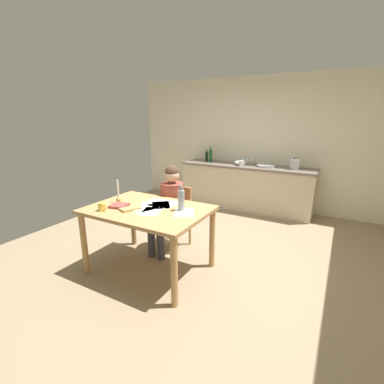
% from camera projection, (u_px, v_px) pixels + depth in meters
% --- Properties ---
extents(ground_plane, '(5.20, 5.20, 0.04)m').
position_uv_depth(ground_plane, '(192.00, 255.00, 3.77)').
color(ground_plane, '#937F60').
extents(wall_back, '(5.20, 0.12, 2.60)m').
position_uv_depth(wall_back, '(253.00, 143.00, 5.60)').
color(wall_back, silver).
rests_on(wall_back, ground).
extents(kitchen_counter, '(2.63, 0.64, 0.90)m').
position_uv_depth(kitchen_counter, '(245.00, 187.00, 5.52)').
color(kitchen_counter, beige).
rests_on(kitchen_counter, ground).
extents(dining_table, '(1.39, 0.98, 0.80)m').
position_uv_depth(dining_table, '(148.00, 217.00, 3.20)').
color(dining_table, tan).
rests_on(dining_table, ground).
extents(chair_at_table, '(0.42, 0.42, 0.86)m').
position_uv_depth(chair_at_table, '(176.00, 214.00, 3.92)').
color(chair_at_table, tan).
rests_on(chair_at_table, ground).
extents(person_seated, '(0.34, 0.60, 1.19)m').
position_uv_depth(person_seated, '(169.00, 203.00, 3.74)').
color(person_seated, brown).
rests_on(person_seated, ground).
extents(coffee_mug, '(0.12, 0.08, 0.09)m').
position_uv_depth(coffee_mug, '(102.00, 207.00, 3.08)').
color(coffee_mug, '#F2CC4C').
rests_on(coffee_mug, dining_table).
extents(candlestick, '(0.06, 0.06, 0.29)m').
position_uv_depth(candlestick, '(118.00, 196.00, 3.36)').
color(candlestick, gold).
rests_on(candlestick, dining_table).
extents(book_magazine, '(0.22, 0.23, 0.03)m').
position_uv_depth(book_magazine, '(119.00, 206.00, 3.22)').
color(book_magazine, brown).
rests_on(book_magazine, dining_table).
extents(book_cookery, '(0.21, 0.26, 0.02)m').
position_uv_depth(book_cookery, '(130.00, 209.00, 3.12)').
color(book_cookery, '#AC884D').
rests_on(book_cookery, dining_table).
extents(paper_letter, '(0.23, 0.31, 0.00)m').
position_uv_depth(paper_letter, '(168.00, 204.00, 3.32)').
color(paper_letter, white).
rests_on(paper_letter, dining_table).
extents(paper_bill, '(0.30, 0.35, 0.00)m').
position_uv_depth(paper_bill, '(145.00, 208.00, 3.17)').
color(paper_bill, white).
rests_on(paper_bill, dining_table).
extents(paper_envelope, '(0.35, 0.36, 0.00)m').
position_uv_depth(paper_envelope, '(161.00, 205.00, 3.29)').
color(paper_envelope, white).
rests_on(paper_envelope, dining_table).
extents(paper_receipt, '(0.22, 0.30, 0.00)m').
position_uv_depth(paper_receipt, '(155.00, 202.00, 3.39)').
color(paper_receipt, white).
rests_on(paper_receipt, dining_table).
extents(paper_notice, '(0.29, 0.35, 0.00)m').
position_uv_depth(paper_notice, '(151.00, 211.00, 3.07)').
color(paper_notice, white).
rests_on(paper_notice, dining_table).
extents(paper_flyer, '(0.33, 0.36, 0.00)m').
position_uv_depth(paper_flyer, '(184.00, 212.00, 3.03)').
color(paper_flyer, white).
rests_on(paper_flyer, dining_table).
extents(wine_bottle_on_table, '(0.08, 0.08, 0.29)m').
position_uv_depth(wine_bottle_on_table, '(181.00, 200.00, 3.07)').
color(wine_bottle_on_table, '#8C999E').
rests_on(wine_bottle_on_table, dining_table).
extents(sink_unit, '(0.36, 0.36, 0.24)m').
position_uv_depth(sink_unit, '(266.00, 166.00, 5.22)').
color(sink_unit, '#B2B7BC').
rests_on(sink_unit, kitchen_counter).
extents(bottle_oil, '(0.06, 0.06, 0.24)m').
position_uv_depth(bottle_oil, '(207.00, 156.00, 5.84)').
color(bottle_oil, black).
rests_on(bottle_oil, kitchen_counter).
extents(bottle_vinegar, '(0.07, 0.07, 0.32)m').
position_uv_depth(bottle_vinegar, '(211.00, 156.00, 5.73)').
color(bottle_vinegar, '#194C23').
rests_on(bottle_vinegar, kitchen_counter).
extents(mixing_bowl, '(0.20, 0.20, 0.09)m').
position_uv_depth(mixing_bowl, '(239.00, 163.00, 5.40)').
color(mixing_bowl, white).
rests_on(mixing_bowl, kitchen_counter).
extents(stovetop_kettle, '(0.18, 0.18, 0.22)m').
position_uv_depth(stovetop_kettle, '(295.00, 164.00, 4.95)').
color(stovetop_kettle, '#B7BABF').
rests_on(stovetop_kettle, kitchen_counter).
extents(wine_glass_near_sink, '(0.07, 0.07, 0.15)m').
position_uv_depth(wine_glass_near_sink, '(252.00, 159.00, 5.48)').
color(wine_glass_near_sink, silver).
rests_on(wine_glass_near_sink, kitchen_counter).
extents(wine_glass_by_kettle, '(0.07, 0.07, 0.15)m').
position_uv_depth(wine_glass_by_kettle, '(247.00, 158.00, 5.53)').
color(wine_glass_by_kettle, silver).
rests_on(wine_glass_by_kettle, kitchen_counter).
extents(wine_glass_back_left, '(0.07, 0.07, 0.15)m').
position_uv_depth(wine_glass_back_left, '(243.00, 158.00, 5.57)').
color(wine_glass_back_left, silver).
rests_on(wine_glass_back_left, kitchen_counter).
extents(teacup_on_counter, '(0.13, 0.09, 0.11)m').
position_uv_depth(teacup_on_counter, '(241.00, 163.00, 5.29)').
color(teacup_on_counter, white).
rests_on(teacup_on_counter, kitchen_counter).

